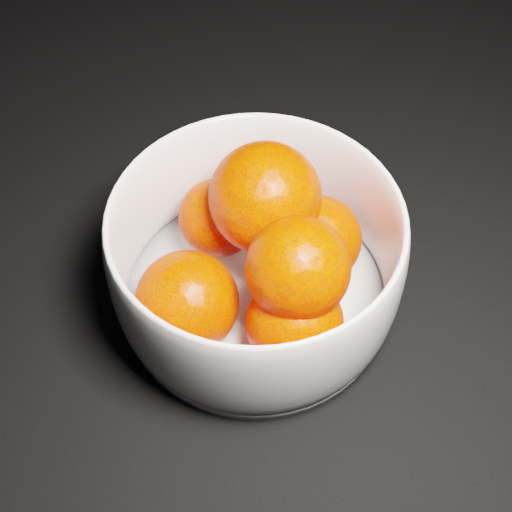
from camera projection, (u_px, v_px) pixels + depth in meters
The scene contains 3 objects.
ground at pixel (140, 316), 0.51m from camera, with size 3.00×3.00×0.00m, color black.
bowl at pixel (256, 260), 0.48m from camera, with size 0.20×0.20×0.10m.
orange_pile at pixel (263, 254), 0.47m from camera, with size 0.16×0.16×0.11m.
Camera 1 is at (0.24, -0.17, 0.43)m, focal length 50.00 mm.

